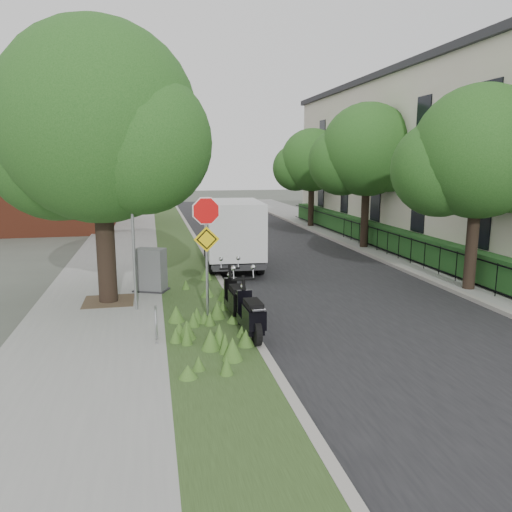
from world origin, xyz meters
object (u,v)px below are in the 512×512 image
Objects in this scene: scooter_near at (236,302)px; box_truck at (232,230)px; scooter_far at (252,319)px; utility_cabinet at (151,271)px; sign_assembly at (206,233)px.

scooter_near is 6.86m from box_truck.
scooter_far is 8.31m from box_truck.
utility_cabinet reaches higher than scooter_near.
box_truck is (0.99, 6.73, 0.90)m from scooter_near.
box_truck is at bearing 75.56° from sign_assembly.
utility_cabinet is at bearing 114.76° from scooter_far.
scooter_near is at bearing -10.64° from sign_assembly.
scooter_near is 1.41× the size of utility_cabinet.
scooter_far is (0.10, -1.48, 0.02)m from scooter_near.
scooter_near is 0.97× the size of scooter_far.
utility_cabinet is (-2.11, 3.31, 0.20)m from scooter_near.
scooter_far is 1.46× the size of utility_cabinet.
sign_assembly is 1.73× the size of scooter_near.
sign_assembly is 2.52m from scooter_far.
sign_assembly is 1.68× the size of scooter_far.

